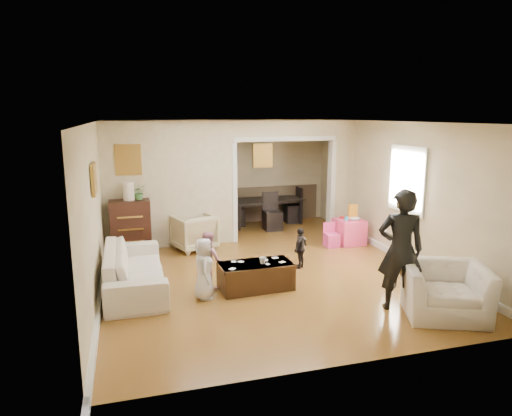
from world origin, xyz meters
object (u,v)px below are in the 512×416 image
object	(u,v)px
cyan_cup	(346,218)
child_kneel_b	(208,259)
dining_table	(265,211)
play_table	(349,232)
adult_person	(401,250)
table_lamp	(129,191)
coffee_table	(256,276)
armchair_front	(445,290)
coffee_cup	(263,260)
dresser	(131,227)
sofa	(134,268)
child_toddler	(301,248)
child_kneel_a	(204,269)
armchair_back	(194,232)

from	to	relation	value
cyan_cup	child_kneel_b	bearing A→B (deg)	-153.69
cyan_cup	dining_table	world-z (taller)	dining_table
play_table	cyan_cup	xyz separation A→B (m)	(-0.10, -0.05, 0.31)
adult_person	table_lamp	bearing A→B (deg)	-26.76
coffee_table	play_table	bearing A→B (deg)	36.52
armchair_front	coffee_cup	world-z (taller)	armchair_front
dresser	table_lamp	world-z (taller)	table_lamp
coffee_table	cyan_cup	world-z (taller)	cyan_cup
sofa	armchair_front	world-z (taller)	armchair_front
child_toddler	dresser	bearing A→B (deg)	-74.67
sofa	table_lamp	size ratio (longest dim) A/B	6.34
sofa	coffee_table	distance (m)	1.93
dining_table	child_toddler	world-z (taller)	child_toddler
sofa	dining_table	bearing A→B (deg)	-42.00
sofa	child_toddler	xyz separation A→B (m)	(2.90, 0.20, 0.04)
dresser	table_lamp	size ratio (longest dim) A/B	2.98
armchair_front	table_lamp	xyz separation A→B (m)	(-4.11, 4.18, 0.90)
adult_person	child_kneel_a	world-z (taller)	adult_person
armchair_back	dresser	bearing A→B (deg)	-22.38
sofa	dining_table	distance (m)	4.88
child_toddler	adult_person	bearing A→B (deg)	65.75
armchair_back	table_lamp	xyz separation A→B (m)	(-1.24, 0.10, 0.89)
dresser	dining_table	distance (m)	3.67
dining_table	child_kneel_b	bearing A→B (deg)	-125.71
armchair_back	cyan_cup	bearing A→B (deg)	152.28
sofa	dresser	xyz separation A→B (m)	(-0.02, 2.00, 0.20)
armchair_front	dresser	bearing A→B (deg)	157.23
child_kneel_b	coffee_table	bearing A→B (deg)	-136.30
sofa	coffee_table	world-z (taller)	sofa
armchair_front	child_kneel_a	bearing A→B (deg)	177.02
coffee_table	child_kneel_b	size ratio (longest dim) A/B	1.25
armchair_front	coffee_table	xyz separation A→B (m)	(-2.24, 1.64, -0.14)
armchair_front	coffee_table	size ratio (longest dim) A/B	0.96
cyan_cup	coffee_table	bearing A→B (deg)	-143.13
play_table	dining_table	xyz separation A→B (m)	(-1.21, 2.22, 0.06)
dining_table	armchair_back	bearing A→B (deg)	-146.77
armchair_front	child_toddler	size ratio (longest dim) A/B	1.47
armchair_front	coffee_table	bearing A→B (deg)	166.55
dining_table	child_toddler	bearing A→B (deg)	-103.14
coffee_cup	child_kneel_a	world-z (taller)	child_kneel_a
coffee_table	adult_person	size ratio (longest dim) A/B	0.65
cyan_cup	child_kneel_a	bearing A→B (deg)	-148.80
armchair_front	dresser	distance (m)	5.86
armchair_front	table_lamp	size ratio (longest dim) A/B	3.04
sofa	child_toddler	distance (m)	2.91
armchair_front	dining_table	size ratio (longest dim) A/B	0.60
child_kneel_b	dining_table	bearing A→B (deg)	-51.73
armchair_front	cyan_cup	bearing A→B (deg)	108.07
armchair_front	dresser	world-z (taller)	dresser
dresser	dining_table	bearing A→B (deg)	26.40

